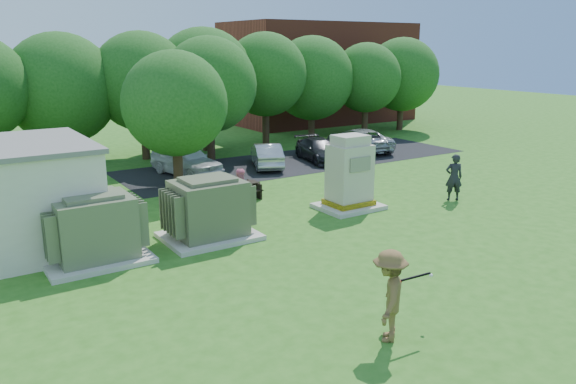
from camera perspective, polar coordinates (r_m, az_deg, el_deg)
ground at (r=16.82m, az=7.51°, el=-7.20°), size 120.00×120.00×0.00m
brick_building at (r=48.03m, az=3.11°, el=12.01°), size 15.00×8.00×8.00m
parking_strip at (r=31.24m, az=1.27°, el=3.19°), size 20.00×6.00×0.01m
transformer_left at (r=17.52m, az=-19.11°, el=-3.64°), size 3.00×2.40×2.07m
transformer_right at (r=18.66m, az=-8.07°, el=-1.84°), size 3.00×2.40×2.07m
generator_cabinet at (r=21.94m, az=6.26°, el=1.54°), size 2.39×1.96×2.91m
picnic_table at (r=23.46m, az=-4.88°, el=0.29°), size 1.57×1.18×0.67m
batter at (r=12.43m, az=10.24°, el=-10.33°), size 1.49×1.46×2.05m
person_by_generator at (r=24.07m, az=16.50°, el=1.45°), size 0.85×0.77×1.94m
person_at_picnic at (r=20.96m, az=-4.70°, el=-0.07°), size 0.90×0.71×1.82m
car_white at (r=28.13m, az=-10.28°, el=3.21°), size 2.65×4.66×1.49m
car_silver_a at (r=29.53m, az=-2.18°, el=3.76°), size 2.78×4.09×1.28m
car_dark at (r=31.17m, az=3.23°, el=4.28°), size 2.61×4.48×1.22m
car_silver_b at (r=34.29m, az=7.19°, el=5.28°), size 2.96×5.24×1.38m
batting_equipment at (r=12.72m, az=12.71°, el=-8.50°), size 1.51×0.36×0.32m
tree_row at (r=32.64m, az=-11.59°, el=10.75°), size 41.30×13.30×7.30m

